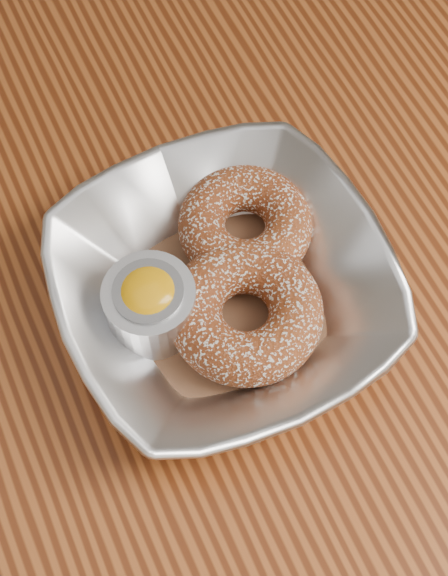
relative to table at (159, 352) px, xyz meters
name	(u,v)px	position (x,y,z in m)	size (l,w,h in m)	color
ground_plane	(190,506)	(0.00, 0.00, -0.65)	(4.00, 4.00, 0.00)	#565659
table	(159,352)	(0.00, 0.00, 0.00)	(1.20, 0.80, 0.75)	brown
serving_bowl	(224,290)	(0.05, -0.03, 0.13)	(0.22, 0.22, 0.05)	silver
parchment	(224,301)	(0.05, -0.03, 0.11)	(0.14, 0.14, 0.00)	brown
donut_back	(245,225)	(0.08, 0.01, 0.13)	(0.09, 0.09, 0.03)	brown
donut_front	(245,312)	(0.05, -0.05, 0.13)	(0.10, 0.10, 0.04)	brown
ramekin	(150,304)	(0.00, -0.02, 0.13)	(0.06, 0.06, 0.05)	silver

